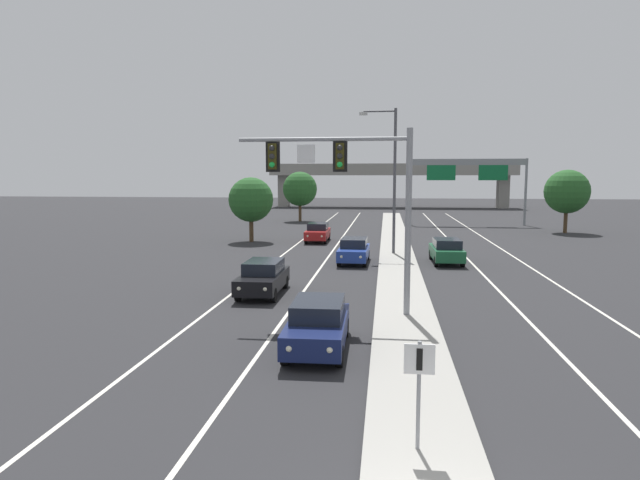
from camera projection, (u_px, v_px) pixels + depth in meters
median_island at (402, 293)px, 25.66m from camera, size 2.40×110.00×0.15m
lane_stripe_oncoming_center at (321, 268)px, 33.13m from camera, size 0.14×100.00×0.01m
lane_stripe_receding_center at (479, 271)px, 32.00m from camera, size 0.14×100.00×0.01m
edge_stripe_left at (267, 267)px, 33.52m from camera, size 0.14×100.00×0.01m
edge_stripe_right at (538, 272)px, 31.61m from camera, size 0.14×100.00×0.01m
overhead_signal_mast at (353, 182)px, 21.03m from camera, size 6.73×0.44×7.20m
median_sign_post at (419, 379)px, 10.68m from camera, size 0.60×0.10×2.20m
street_lamp_median at (391, 172)px, 37.73m from camera, size 2.58×0.28×10.00m
car_oncoming_navy at (318, 324)px, 17.45m from camera, size 1.88×4.50×1.58m
car_oncoming_black at (263, 277)px, 25.61m from camera, size 1.85×4.48×1.58m
car_oncoming_blue at (354, 250)px, 34.87m from camera, size 1.89×4.50×1.58m
car_oncoming_red at (318, 232)px, 46.11m from camera, size 1.87×4.49×1.58m
car_receding_green at (446, 250)px, 34.75m from camera, size 1.90×4.50×1.58m
highway_sign_gantry at (467, 170)px, 61.45m from camera, size 13.28×0.42×7.50m
overpass_bridge at (391, 175)px, 95.87m from camera, size 42.40×6.40×7.65m
tree_far_right_c at (567, 192)px, 52.91m from camera, size 4.25×4.25×6.16m
tree_far_left_a at (300, 189)px, 66.52m from camera, size 4.19×4.19×6.06m
tree_far_left_b at (251, 200)px, 45.86m from camera, size 3.76×3.76×5.44m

